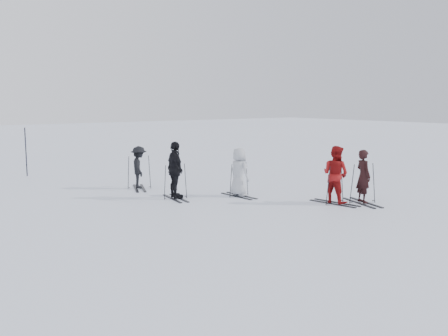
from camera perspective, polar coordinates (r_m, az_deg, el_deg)
name	(u,v)px	position (r m, az deg, el deg)	size (l,w,h in m)	color
ground	(242,200)	(16.91, 2.02, -3.73)	(120.00, 120.00, 0.00)	silver
skier_near_dark	(363,177)	(16.94, 15.63, -1.00)	(0.63, 0.42, 1.74)	black
skier_red	(335,175)	(16.64, 12.62, -0.82)	(0.91, 0.71, 1.87)	maroon
skier_grey	(239,173)	(17.51, 1.73, -0.54)	(0.82, 0.54, 1.68)	#ABAFB5
skier_uphill_left	(175,171)	(17.12, -5.59, -0.31)	(1.14, 0.47, 1.95)	black
skier_uphill_far	(139,168)	(19.31, -9.69, 0.01)	(1.04, 0.60, 1.60)	black
skis_near_dark	(363,183)	(16.97, 15.60, -1.64)	(0.99, 1.86, 1.36)	black
skis_red	(335,184)	(16.69, 12.59, -1.77)	(0.96, 1.80, 1.32)	black
skis_grey	(239,179)	(17.54, 1.72, -1.29)	(0.88, 1.67, 1.22)	black
skis_uphill_left	(175,181)	(17.18, -5.58, -1.49)	(0.89, 1.69, 1.23)	black
skis_uphill_far	(139,172)	(19.33, -9.68, -0.42)	(0.95, 1.79, 1.31)	black
piste_marker	(26,152)	(23.95, -21.70, 1.73)	(0.05, 0.05, 2.16)	black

